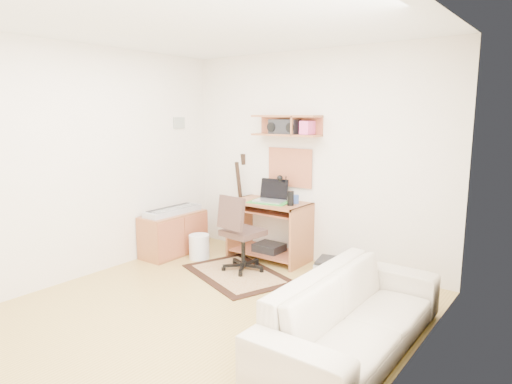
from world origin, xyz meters
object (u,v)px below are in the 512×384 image
Objects in this scene: desk at (269,230)px; task_chair at (243,233)px; cabinet at (174,234)px; printer at (337,269)px; sofa at (355,302)px.

task_chair is at bearing -89.55° from desk.
task_chair is at bearing 2.06° from cabinet.
task_chair is (0.00, -0.54, 0.09)m from desk.
task_chair reaches higher than printer.
cabinet is 2.21m from printer.
sofa is at bearing -72.36° from printer.
desk is at bearing 163.66° from printer.
desk is 1.11× the size of cabinet.
desk is at bearing 51.65° from sofa.
task_chair reaches higher than sofa.
cabinet is (-1.14, -0.04, -0.19)m from task_chair.
desk is 2.32m from sofa.
cabinet is (-1.14, -0.58, -0.10)m from desk.
printer is at bearing -3.13° from desk.
task_chair is 1.04× the size of cabinet.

